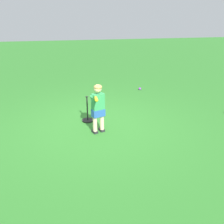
% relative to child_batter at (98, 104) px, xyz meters
% --- Properties ---
extents(ground_plane, '(40.00, 40.00, 0.00)m').
position_rel_child_batter_xyz_m(ground_plane, '(-0.36, 0.02, -0.65)').
color(ground_plane, '#2D7528').
extents(child_batter, '(0.64, 0.31, 1.08)m').
position_rel_child_batter_xyz_m(child_batter, '(0.00, 0.00, 0.00)').
color(child_batter, '#232328').
rests_on(child_batter, ground).
extents(play_ball_far_left, '(0.08, 0.08, 0.08)m').
position_rel_child_batter_xyz_m(play_ball_far_left, '(-2.89, 1.89, -0.61)').
color(play_ball_far_left, purple).
rests_on(play_ball_far_left, ground).
extents(batting_tee, '(0.28, 0.28, 0.62)m').
position_rel_child_batter_xyz_m(batting_tee, '(-0.66, -0.15, -0.55)').
color(batting_tee, black).
rests_on(batting_tee, ground).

